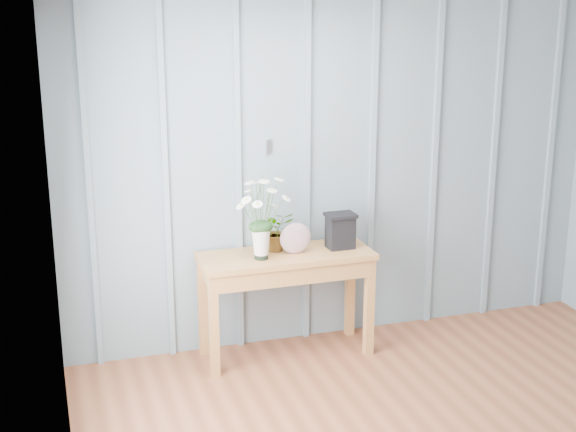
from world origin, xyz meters
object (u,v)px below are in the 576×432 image
object	(u,v)px
felt_disc_vessel	(295,238)
carved_box	(340,230)
sideboard	(286,269)
daisy_vase	(261,206)

from	to	relation	value
felt_disc_vessel	carved_box	xyz separation A→B (m)	(0.34, 0.03, 0.02)
sideboard	daisy_vase	distance (m)	0.52
sideboard	carved_box	xyz separation A→B (m)	(0.40, 0.00, 0.24)
sideboard	felt_disc_vessel	bearing A→B (deg)	-21.07
sideboard	carved_box	bearing A→B (deg)	0.21
carved_box	sideboard	bearing A→B (deg)	-179.79
felt_disc_vessel	sideboard	bearing A→B (deg)	162.53
daisy_vase	felt_disc_vessel	distance (m)	0.36
daisy_vase	felt_disc_vessel	size ratio (longest dim) A/B	2.66
daisy_vase	felt_disc_vessel	bearing A→B (deg)	7.89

